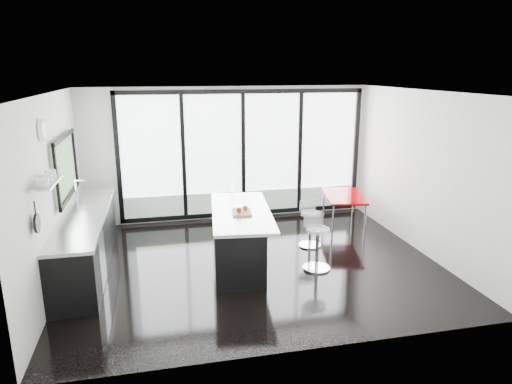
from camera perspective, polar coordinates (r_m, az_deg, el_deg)
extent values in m
cube|color=black|center=(7.71, -0.24, -8.90)|extent=(6.00, 5.00, 0.00)
cube|color=white|center=(7.05, -0.27, 12.38)|extent=(6.00, 5.00, 0.00)
cube|color=silver|center=(9.65, -3.43, 4.74)|extent=(6.00, 0.00, 2.80)
cube|color=white|center=(9.68, -1.64, 4.79)|extent=(5.00, 0.02, 2.50)
cube|color=gray|center=(9.88, -1.55, -1.14)|extent=(5.00, 0.02, 0.44)
cube|color=black|center=(9.48, -9.05, 4.39)|extent=(0.08, 0.04, 2.50)
cube|color=black|center=(9.64, -1.59, 4.74)|extent=(0.08, 0.04, 2.50)
cube|color=black|center=(9.95, 5.52, 5.01)|extent=(0.08, 0.04, 2.50)
cube|color=silver|center=(4.94, 5.95, -5.57)|extent=(6.00, 0.00, 2.80)
cube|color=silver|center=(7.25, -24.10, -0.09)|extent=(0.00, 5.00, 2.80)
cube|color=#4E7041|center=(8.06, -22.85, 2.94)|extent=(0.02, 1.60, 0.90)
cube|color=#AAADAF|center=(6.34, -24.73, 1.05)|extent=(0.25, 0.80, 0.03)
cylinder|color=white|center=(6.79, -25.19, 7.03)|extent=(0.04, 0.30, 0.30)
cylinder|color=black|center=(6.08, -25.70, -3.54)|extent=(0.03, 0.24, 0.24)
cube|color=silver|center=(8.40, 20.19, 2.25)|extent=(0.00, 5.00, 2.80)
cube|color=black|center=(7.85, -20.46, -6.01)|extent=(0.65, 3.20, 0.87)
cube|color=#AAADAF|center=(7.71, -20.78, -2.81)|extent=(0.69, 3.24, 0.05)
cube|color=#AAADAF|center=(8.18, -20.32, -1.75)|extent=(0.45, 0.48, 0.06)
cylinder|color=silver|center=(8.14, -21.52, -0.16)|extent=(0.02, 0.02, 0.44)
cube|color=#AAADAF|center=(7.12, -18.69, -8.15)|extent=(0.03, 0.60, 0.80)
cube|color=black|center=(7.59, -2.44, -5.80)|extent=(0.98, 2.24, 0.86)
cube|color=#AAADAF|center=(7.44, -1.87, -2.51)|extent=(1.18, 2.32, 0.05)
cube|color=tan|center=(7.29, -1.79, -2.56)|extent=(0.34, 0.43, 0.03)
sphere|color=#A41C1A|center=(7.22, -2.15, -2.25)|extent=(0.10, 0.10, 0.09)
sphere|color=brown|center=(7.32, -1.36, -2.01)|extent=(0.09, 0.09, 0.08)
cylinder|color=silver|center=(8.10, -2.97, 0.16)|extent=(0.08, 0.08, 0.28)
cylinder|color=silver|center=(7.43, 7.65, -7.04)|extent=(0.53, 0.53, 0.70)
cylinder|color=silver|center=(8.37, 6.77, -4.63)|extent=(0.44, 0.44, 0.65)
cube|color=#A50002|center=(9.47, 10.85, -2.34)|extent=(0.98, 1.39, 0.68)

